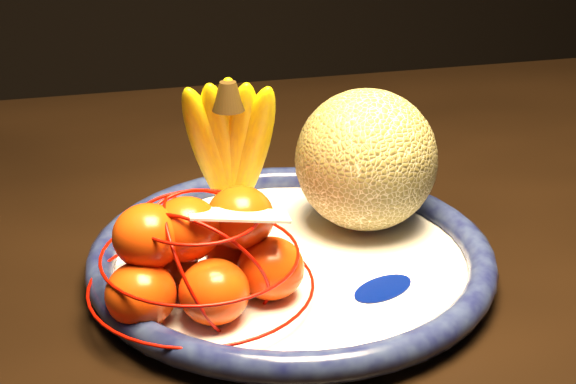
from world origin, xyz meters
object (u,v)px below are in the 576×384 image
object	(u,v)px
fruit_bowl	(291,259)
banana_bunch	(231,144)
dining_table	(202,326)
mandarin_bag	(201,256)
cantaloupe	(366,160)

from	to	relation	value
fruit_bowl	banana_bunch	xyz separation A→B (m)	(-0.03, 0.07, 0.08)
dining_table	mandarin_bag	distance (m)	0.17
dining_table	mandarin_bag	bearing A→B (deg)	-96.45
cantaloupe	fruit_bowl	bearing A→B (deg)	-150.29
mandarin_bag	fruit_bowl	bearing A→B (deg)	25.19
dining_table	fruit_bowl	bearing A→B (deg)	-42.38
cantaloupe	banana_bunch	world-z (taller)	banana_bunch
cantaloupe	mandarin_bag	bearing A→B (deg)	-152.52
fruit_bowl	banana_bunch	distance (m)	0.11
dining_table	banana_bunch	distance (m)	0.18
fruit_bowl	dining_table	bearing A→B (deg)	135.59
banana_bunch	mandarin_bag	size ratio (longest dim) A/B	0.87
dining_table	cantaloupe	bearing A→B (deg)	-5.31
dining_table	fruit_bowl	xyz separation A→B (m)	(0.07, -0.06, 0.09)
fruit_bowl	cantaloupe	bearing A→B (deg)	29.71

